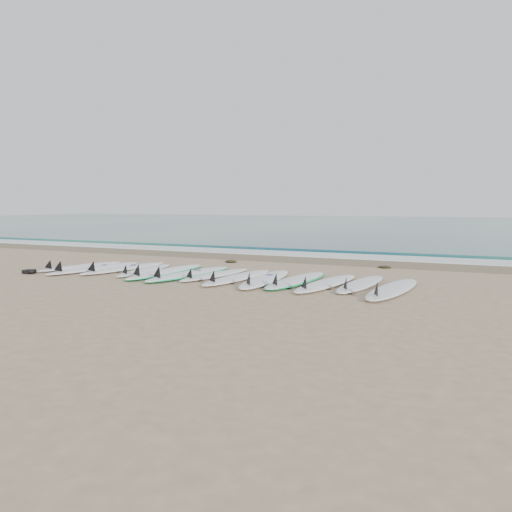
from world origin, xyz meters
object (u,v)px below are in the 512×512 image
at_px(surfboard_12, 392,289).
at_px(leash_coil, 30,271).
at_px(surfboard_6, 214,275).
at_px(surfboard_0, 79,266).

xyz_separation_m(surfboard_12, leash_coil, (-8.08, -1.00, -0.01)).
bearing_deg(surfboard_6, surfboard_12, 3.38).
distance_m(surfboard_12, leash_coil, 8.14).
height_order(surfboard_0, surfboard_6, surfboard_0).
bearing_deg(surfboard_6, surfboard_0, -170.43).
height_order(surfboard_6, leash_coil, surfboard_6).
relative_size(surfboard_6, surfboard_12, 0.87).
bearing_deg(leash_coil, surfboard_6, 17.56).
xyz_separation_m(surfboard_6, leash_coil, (-4.17, -1.32, -0.00)).
relative_size(surfboard_6, leash_coil, 5.33).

